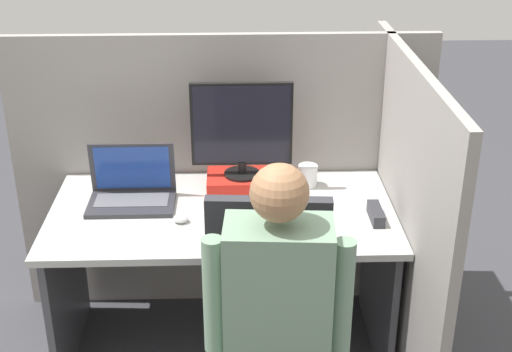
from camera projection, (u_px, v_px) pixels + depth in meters
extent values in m
cube|color=gray|center=(223.00, 176.00, 3.42)|extent=(1.97, 0.04, 1.38)
cube|color=gray|center=(402.00, 222.00, 3.00)|extent=(0.04, 1.43, 1.38)
cube|color=#B7B7B2|center=(222.00, 213.00, 3.04)|extent=(1.47, 0.77, 0.03)
cube|color=#4C4C51|center=(67.00, 287.00, 3.18)|extent=(0.03, 0.66, 0.69)
cube|color=#4C4C51|center=(379.00, 281.00, 3.22)|extent=(0.03, 0.66, 0.69)
cube|color=red|center=(242.00, 182.00, 3.21)|extent=(0.32, 0.21, 0.07)
cylinder|color=black|center=(242.00, 174.00, 3.19)|extent=(0.16, 0.16, 0.01)
cylinder|color=black|center=(242.00, 167.00, 3.18)|extent=(0.04, 0.04, 0.05)
cube|color=black|center=(242.00, 124.00, 3.10)|extent=(0.44, 0.02, 0.38)
cube|color=black|center=(242.00, 125.00, 3.09)|extent=(0.42, 0.00, 0.35)
cube|color=#2D2D33|center=(132.00, 204.00, 3.07)|extent=(0.37, 0.23, 0.02)
cube|color=#5B5B60|center=(132.00, 200.00, 3.08)|extent=(0.31, 0.13, 0.00)
cube|color=#2D2D33|center=(132.00, 167.00, 3.11)|extent=(0.37, 0.03, 0.23)
cube|color=#1E3D93|center=(132.00, 168.00, 3.11)|extent=(0.33, 0.02, 0.20)
ellipsoid|color=silver|center=(181.00, 219.00, 2.93)|extent=(0.06, 0.06, 0.03)
cube|color=#2D2D33|center=(376.00, 214.00, 2.95)|extent=(0.05, 0.17, 0.05)
cone|color=orange|center=(302.00, 230.00, 2.84)|extent=(0.04, 0.14, 0.04)
cylinder|color=green|center=(300.00, 220.00, 2.92)|extent=(0.02, 0.02, 0.02)
cube|color=#2D2D33|center=(268.00, 273.00, 2.53)|extent=(0.44, 0.08, 0.59)
cube|color=gray|center=(278.00, 297.00, 2.27)|extent=(0.35, 0.22, 0.52)
sphere|color=#9E704C|center=(279.00, 193.00, 2.11)|extent=(0.18, 0.18, 0.18)
cylinder|color=gray|center=(214.00, 296.00, 2.27)|extent=(0.07, 0.07, 0.42)
cylinder|color=gray|center=(342.00, 298.00, 2.26)|extent=(0.07, 0.07, 0.42)
cylinder|color=white|center=(308.00, 176.00, 3.24)|extent=(0.09, 0.09, 0.10)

